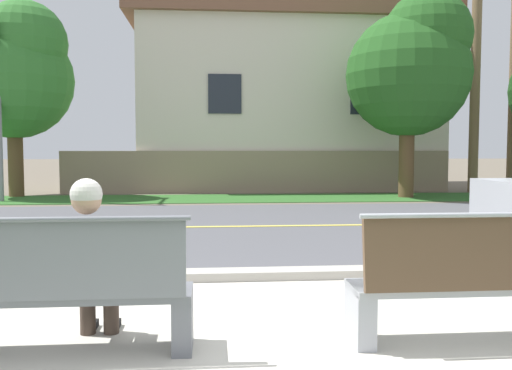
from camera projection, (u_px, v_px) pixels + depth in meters
name	position (u px, v px, depth m)	size (l,w,h in m)	color
ground_plane	(231.00, 217.00, 11.69)	(140.00, 140.00, 0.00)	#665B4C
sidewalk_pavement	(271.00, 340.00, 4.14)	(44.00, 3.60, 0.01)	beige
curb_edge	(251.00, 275.00, 6.07)	(44.00, 0.30, 0.11)	#ADA89E
street_asphalt	(235.00, 227.00, 10.20)	(52.00, 8.00, 0.01)	#515156
road_centre_line	(235.00, 226.00, 10.20)	(48.00, 0.14, 0.01)	#E0CC4C
far_verge_grass	(226.00, 198.00, 16.02)	(48.00, 2.80, 0.02)	#2D6026
bench_left	(68.00, 294.00, 3.79)	(1.72, 0.48, 1.01)	slate
bench_right	(467.00, 285.00, 4.03)	(1.72, 0.48, 1.01)	#9EA0A8
seated_person_grey	(90.00, 257.00, 3.95)	(0.52, 0.68, 1.25)	#47382D
shade_tree_far_left	(16.00, 71.00, 16.35)	(3.55, 3.55, 5.86)	brown
shade_tree_left	(413.00, 65.00, 16.12)	(3.67, 3.67, 6.06)	brown
garden_wall	(259.00, 172.00, 18.28)	(13.00, 0.36, 1.40)	gray
house_across_street	(283.00, 102.00, 21.39)	(11.50, 6.91, 6.57)	beige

